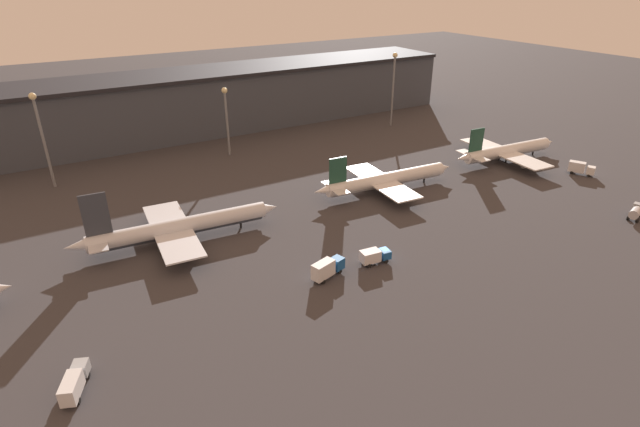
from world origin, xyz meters
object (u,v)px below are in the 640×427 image
at_px(airplane_2, 385,180).
at_px(service_vehicle_3, 636,212).
at_px(service_vehicle_1, 580,168).
at_px(airplane_1, 178,227).
at_px(service_vehicle_2, 74,383).
at_px(airplane_3, 507,151).
at_px(service_vehicle_4, 374,256).
at_px(service_vehicle_0, 327,268).

bearing_deg(airplane_2, service_vehicle_3, -42.37).
distance_m(airplane_2, service_vehicle_1, 58.28).
height_order(airplane_1, service_vehicle_2, airplane_1).
distance_m(service_vehicle_2, service_vehicle_3, 120.85).
xyz_separation_m(airplane_2, service_vehicle_3, (40.54, -43.47, -1.30)).
bearing_deg(airplane_3, service_vehicle_3, -92.44).
xyz_separation_m(airplane_1, service_vehicle_4, (30.58, -28.98, -1.56)).
height_order(airplane_1, service_vehicle_3, airplane_1).
distance_m(airplane_3, service_vehicle_2, 130.21).
relative_size(airplane_2, airplane_3, 1.08).
height_order(airplane_3, service_vehicle_2, airplane_3).
distance_m(airplane_2, service_vehicle_4, 37.00).
relative_size(airplane_2, service_vehicle_3, 6.88).
bearing_deg(service_vehicle_3, service_vehicle_1, 42.53).
height_order(service_vehicle_3, service_vehicle_4, service_vehicle_3).
bearing_deg(service_vehicle_0, service_vehicle_3, -28.07).
relative_size(service_vehicle_0, service_vehicle_3, 1.26).
relative_size(airplane_3, service_vehicle_4, 6.04).
xyz_separation_m(service_vehicle_0, service_vehicle_4, (10.76, -0.37, -0.39)).
relative_size(airplane_2, service_vehicle_0, 5.45).
height_order(airplane_2, airplane_3, airplane_3).
relative_size(airplane_1, service_vehicle_4, 7.02).
bearing_deg(service_vehicle_2, service_vehicle_4, -60.74).
bearing_deg(service_vehicle_0, airplane_1, 108.54).
height_order(airplane_1, airplane_2, airplane_1).
height_order(service_vehicle_0, service_vehicle_4, service_vehicle_0).
bearing_deg(service_vehicle_1, service_vehicle_2, -110.73).
height_order(airplane_3, service_vehicle_0, airplane_3).
xyz_separation_m(airplane_1, service_vehicle_2, (-25.13, -35.24, -1.43)).
bearing_deg(service_vehicle_3, airplane_2, 116.44).
bearing_deg(service_vehicle_2, service_vehicle_1, -60.90).
bearing_deg(service_vehicle_1, service_vehicle_4, -110.84).
relative_size(airplane_1, service_vehicle_3, 7.38).
bearing_deg(service_vehicle_4, service_vehicle_1, 12.27).
distance_m(service_vehicle_0, service_vehicle_4, 10.78).
xyz_separation_m(airplane_1, airplane_2, (54.81, -1.06, -0.20)).
height_order(airplane_3, service_vehicle_3, airplane_3).
height_order(airplane_2, service_vehicle_4, airplane_2).
distance_m(service_vehicle_3, service_vehicle_4, 66.61).
distance_m(airplane_1, airplane_3, 100.68).
relative_size(service_vehicle_0, service_vehicle_1, 1.09).
bearing_deg(airplane_2, service_vehicle_4, -126.32).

